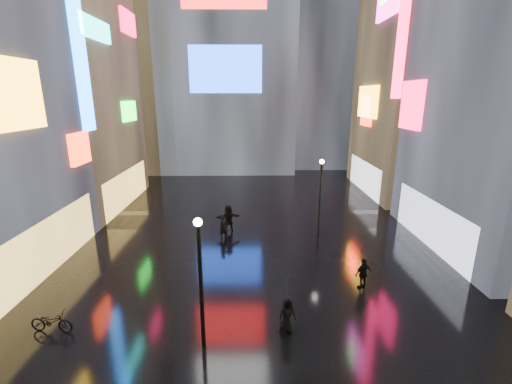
{
  "coord_description": "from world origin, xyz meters",
  "views": [
    {
      "loc": [
        -0.22,
        -2.94,
        9.22
      ],
      "look_at": [
        0.0,
        12.0,
        5.0
      ],
      "focal_mm": 24.0,
      "sensor_mm": 36.0,
      "label": 1
    }
  ],
  "objects_px": {
    "lamp_near": "(200,277)",
    "bicycle": "(51,322)",
    "lamp_far": "(320,192)",
    "pedestrian_3": "(363,273)"
  },
  "relations": [
    {
      "from": "lamp_near",
      "to": "pedestrian_3",
      "type": "xyz_separation_m",
      "value": [
        7.33,
        4.01,
        -2.15
      ]
    },
    {
      "from": "pedestrian_3",
      "to": "bicycle",
      "type": "distance_m",
      "value": 13.91
    },
    {
      "from": "lamp_near",
      "to": "bicycle",
      "type": "height_order",
      "value": "lamp_near"
    },
    {
      "from": "lamp_far",
      "to": "pedestrian_3",
      "type": "distance_m",
      "value": 7.41
    },
    {
      "from": "pedestrian_3",
      "to": "bicycle",
      "type": "xyz_separation_m",
      "value": [
        -13.56,
        -3.07,
        -0.34
      ]
    },
    {
      "from": "lamp_far",
      "to": "pedestrian_3",
      "type": "xyz_separation_m",
      "value": [
        0.84,
        -7.04,
        -2.15
      ]
    },
    {
      "from": "lamp_far",
      "to": "pedestrian_3",
      "type": "relative_size",
      "value": 3.26
    },
    {
      "from": "pedestrian_3",
      "to": "bicycle",
      "type": "height_order",
      "value": "pedestrian_3"
    },
    {
      "from": "lamp_near",
      "to": "lamp_far",
      "type": "bearing_deg",
      "value": 59.6
    },
    {
      "from": "lamp_near",
      "to": "bicycle",
      "type": "xyz_separation_m",
      "value": [
        -6.23,
        0.94,
        -2.48
      ]
    }
  ]
}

